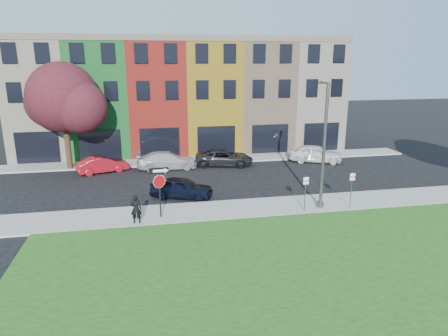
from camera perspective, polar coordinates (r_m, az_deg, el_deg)
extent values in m
plane|color=black|center=(21.13, 6.44, -8.74)|extent=(120.00, 120.00, 0.00)
cube|color=gray|center=(24.33, 8.89, -5.35)|extent=(40.00, 3.00, 0.12)
cube|color=gray|center=(34.57, -5.67, 1.02)|extent=(40.00, 2.40, 0.12)
cube|color=#BFBA9E|center=(40.77, -23.99, 9.03)|extent=(5.00, 10.00, 10.00)
cube|color=#248635|center=(39.95, -16.91, 9.58)|extent=(5.00, 10.00, 10.00)
cube|color=#B2261D|center=(39.75, -9.63, 9.99)|extent=(5.00, 10.00, 10.00)
cube|color=gold|center=(40.17, -2.37, 10.25)|extent=(5.00, 10.00, 10.00)
cube|color=#967761|center=(41.20, 4.64, 10.34)|extent=(5.00, 10.00, 10.00)
cube|color=beige|center=(42.80, 11.21, 10.29)|extent=(5.00, 10.00, 10.00)
cube|color=black|center=(35.40, -5.10, 3.77)|extent=(30.00, 0.12, 2.60)
cylinder|color=black|center=(22.09, -9.16, -3.59)|extent=(0.08, 0.08, 2.74)
cylinder|color=white|center=(21.86, -9.23, -1.91)|extent=(0.77, 0.08, 0.77)
cylinder|color=maroon|center=(21.83, -9.23, -1.93)|extent=(0.73, 0.07, 0.73)
cube|color=black|center=(21.69, -9.30, -0.39)|extent=(1.05, 0.11, 0.34)
cube|color=white|center=(21.66, -9.30, -0.41)|extent=(0.66, 0.06, 0.14)
imported|color=black|center=(21.70, -12.47, -5.73)|extent=(0.62, 0.44, 1.59)
imported|color=black|center=(25.48, -6.07, -2.83)|extent=(4.17, 4.99, 1.35)
imported|color=maroon|center=(32.37, -16.96, 0.47)|extent=(3.80, 4.72, 1.27)
imported|color=#ADACB1|center=(32.35, -8.13, 1.10)|extent=(2.15, 4.87, 1.39)
imported|color=black|center=(33.04, 0.04, 1.49)|extent=(4.01, 5.60, 1.32)
imported|color=silver|center=(35.00, 12.95, 2.04)|extent=(4.84, 5.63, 1.50)
cylinder|color=#4D5153|center=(23.38, 14.10, 2.93)|extent=(0.18, 0.18, 7.24)
cylinder|color=#4D5153|center=(24.34, 13.57, -5.07)|extent=(0.40, 0.40, 0.30)
cylinder|color=#4D5153|center=(23.88, 14.16, 11.73)|extent=(0.56, 1.98, 0.12)
cube|color=#4D5153|center=(24.96, 13.63, 11.79)|extent=(0.36, 0.59, 0.16)
cylinder|color=#4D5153|center=(23.24, 11.52, -3.57)|extent=(0.05, 0.05, 2.11)
cube|color=white|center=(22.98, 11.65, -1.80)|extent=(0.32, 0.03, 0.42)
cube|color=maroon|center=(22.96, 11.66, -1.81)|extent=(0.32, 0.02, 0.06)
cylinder|color=#4D5153|center=(24.41, 17.71, -2.97)|extent=(0.05, 0.05, 2.19)
cube|color=white|center=(24.16, 17.90, -1.21)|extent=(0.32, 0.02, 0.42)
cube|color=maroon|center=(24.14, 17.92, -1.22)|extent=(0.32, 0.01, 0.06)
cylinder|color=black|center=(33.86, -21.41, 3.05)|extent=(0.44, 0.44, 3.72)
sphere|color=black|center=(33.33, -22.04, 9.34)|extent=(5.37, 5.37, 5.37)
sphere|color=black|center=(32.37, -19.84, 8.20)|extent=(4.03, 4.03, 4.03)
sphere|color=black|center=(34.54, -23.65, 8.45)|extent=(3.76, 3.76, 3.76)
sphere|color=black|center=(33.74, -21.58, 11.05)|extent=(3.22, 3.22, 3.22)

